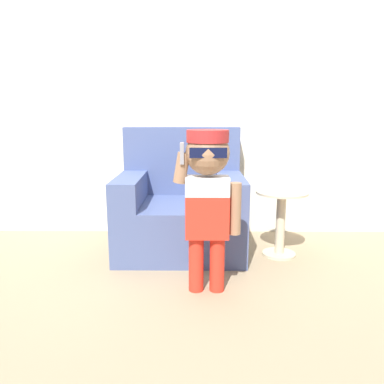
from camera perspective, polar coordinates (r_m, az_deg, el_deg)
ground_plane at (r=3.11m, az=-2.35°, el=-10.08°), size 10.00×10.00×0.00m
wall_back at (r=3.63m, az=-1.91°, el=14.07°), size 10.00×0.05×2.60m
armchair at (r=3.23m, az=-1.71°, el=-2.61°), size 1.04×0.87×1.04m
person_child at (r=2.37m, az=2.41°, el=0.85°), size 0.44×0.33×1.06m
side_table at (r=3.16m, az=13.37°, el=-3.77°), size 0.42×0.42×0.54m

